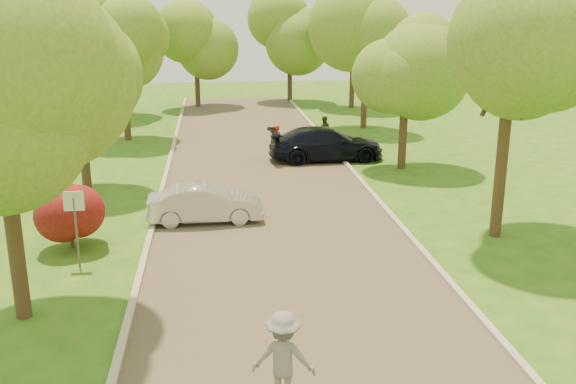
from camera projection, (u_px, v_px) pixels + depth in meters
name	position (u px, v px, depth m)	size (l,w,h in m)	color
ground	(305.00, 321.00, 14.78)	(100.00, 100.00, 0.00)	#276417
road	(272.00, 214.00, 22.42)	(8.00, 60.00, 0.01)	#4C4438
curb_left	(155.00, 217.00, 21.94)	(0.18, 60.00, 0.12)	#B2AD9E
curb_right	(385.00, 209.00, 22.86)	(0.18, 60.00, 0.12)	#B2AD9E
street_sign	(75.00, 213.00, 17.51)	(0.55, 0.06, 2.17)	#59595E
red_shrub	(69.00, 213.00, 19.02)	(1.70, 1.70, 1.95)	#382619
tree_l_mida	(7.00, 95.00, 13.59)	(4.71, 4.60, 7.39)	#382619
tree_l_midb	(82.00, 73.00, 24.20)	(4.30, 4.20, 6.62)	#382619
tree_l_far	(125.00, 37.00, 33.54)	(4.92, 4.80, 7.79)	#382619
tree_r_mida	(519.00, 58.00, 18.81)	(5.13, 5.00, 7.95)	#382619
tree_r_midb	(411.00, 58.00, 27.54)	(4.51, 4.40, 7.01)	#382619
tree_r_far	(371.00, 28.00, 36.89)	(5.33, 5.20, 8.34)	#382619
tree_bg_a	(103.00, 34.00, 40.95)	(5.12, 5.00, 7.72)	#382619
tree_bg_b	(357.00, 29.00, 44.71)	(5.12, 5.00, 7.95)	#382619
tree_bg_c	(198.00, 36.00, 45.52)	(4.92, 4.80, 7.33)	#382619
tree_bg_d	(293.00, 30.00, 48.14)	(5.12, 5.00, 7.72)	#382619
silver_sedan	(206.00, 204.00, 21.50)	(1.34, 3.85, 1.27)	#B9BABF
dark_sedan	(326.00, 144.00, 30.20)	(2.19, 5.39, 1.56)	black
skateboarder	(283.00, 358.00, 11.32)	(1.14, 0.66, 1.77)	gray
person_striped	(276.00, 141.00, 30.73)	(0.58, 0.38, 1.59)	red
person_olive	(324.00, 130.00, 33.61)	(0.74, 0.57, 1.52)	#29301D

